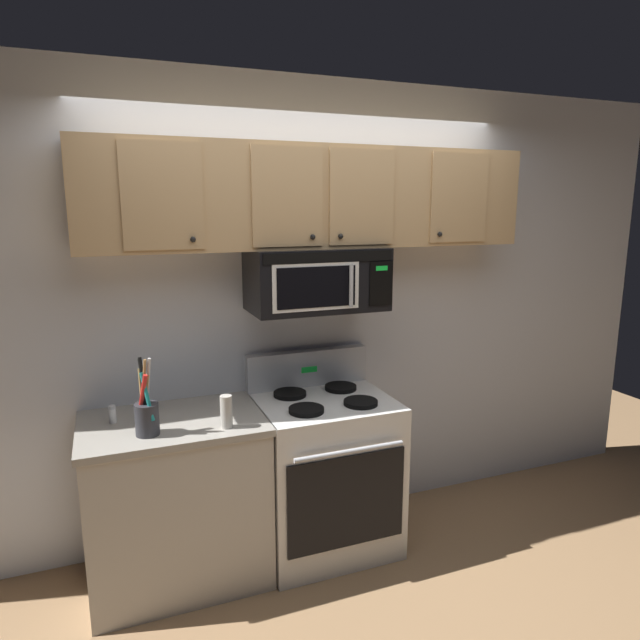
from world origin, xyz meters
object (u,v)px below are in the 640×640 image
Objects in this scene: stove_range at (324,470)px; utensil_crock_charcoal at (146,413)px; salt_shaker at (112,414)px; pepper_mill at (226,412)px; over_range_microwave at (317,279)px.

utensil_crock_charcoal is (-0.97, -0.15, 0.54)m from stove_range.
stove_range is 1.23m from salt_shaker.
salt_shaker is 0.56× the size of pepper_mill.
over_range_microwave is at bearing 15.19° from utensil_crock_charcoal.
over_range_microwave is 1.29m from salt_shaker.
over_range_microwave is 0.90m from pepper_mill.
salt_shaker is (-1.13, -0.05, -0.63)m from over_range_microwave.
stove_range is 0.82m from pepper_mill.
utensil_crock_charcoal reaches higher than pepper_mill.
over_range_microwave is at bearing 2.38° from salt_shaker.
pepper_mill is (0.53, -0.27, 0.04)m from salt_shaker.
stove_range is 6.78× the size of pepper_mill.
over_range_microwave is 1.98× the size of utensil_crock_charcoal.
utensil_crock_charcoal is at bearing -164.81° from over_range_microwave.
over_range_microwave is at bearing 90.14° from stove_range.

